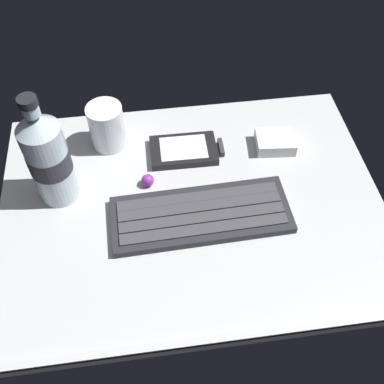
# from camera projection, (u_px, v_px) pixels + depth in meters

# --- Properties ---
(ground_plane) EXTENTS (0.64, 0.48, 0.03)m
(ground_plane) POSITION_uv_depth(u_px,v_px,m) (192.00, 208.00, 0.77)
(ground_plane) COLOR #B7BABC
(keyboard) EXTENTS (0.29, 0.12, 0.02)m
(keyboard) POSITION_uv_depth(u_px,v_px,m) (201.00, 215.00, 0.74)
(keyboard) COLOR #232328
(keyboard) RESTS_ON ground_plane
(handheld_device) EXTENTS (0.13, 0.08, 0.02)m
(handheld_device) POSITION_uv_depth(u_px,v_px,m) (187.00, 150.00, 0.83)
(handheld_device) COLOR black
(handheld_device) RESTS_ON ground_plane
(juice_cup) EXTENTS (0.06, 0.06, 0.09)m
(juice_cup) POSITION_uv_depth(u_px,v_px,m) (107.00, 128.00, 0.82)
(juice_cup) COLOR silver
(juice_cup) RESTS_ON ground_plane
(water_bottle) EXTENTS (0.07, 0.07, 0.21)m
(water_bottle) POSITION_uv_depth(u_px,v_px,m) (48.00, 157.00, 0.70)
(water_bottle) COLOR silver
(water_bottle) RESTS_ON ground_plane
(charger_block) EXTENTS (0.07, 0.06, 0.02)m
(charger_block) POSITION_uv_depth(u_px,v_px,m) (275.00, 142.00, 0.83)
(charger_block) COLOR silver
(charger_block) RESTS_ON ground_plane
(trackball_mouse) EXTENTS (0.02, 0.02, 0.02)m
(trackball_mouse) POSITION_uv_depth(u_px,v_px,m) (148.00, 180.00, 0.78)
(trackball_mouse) COLOR purple
(trackball_mouse) RESTS_ON ground_plane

